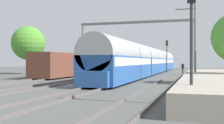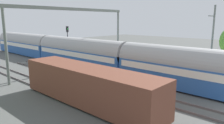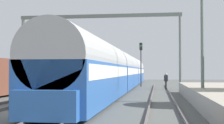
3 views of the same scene
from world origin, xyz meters
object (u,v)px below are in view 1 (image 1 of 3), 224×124
at_px(catenary_gantry, 134,34).
at_px(person_crossing, 183,67).
at_px(railway_signal_near, 191,27).
at_px(railway_signal_far, 167,52).
at_px(freight_car, 67,65).
at_px(passenger_train, 150,61).

bearing_deg(catenary_gantry, person_crossing, 8.53).
height_order(railway_signal_near, railway_signal_far, railway_signal_far).
xyz_separation_m(person_crossing, railway_signal_far, (-2.89, 5.92, 2.41)).
height_order(freight_car, railway_signal_far, railway_signal_far).
distance_m(person_crossing, railway_signal_far, 7.01).
height_order(railway_signal_far, catenary_gantry, catenary_gantry).
xyz_separation_m(passenger_train, freight_car, (-8.46, -11.12, -0.50)).
height_order(railway_signal_near, catenary_gantry, catenary_gantry).
distance_m(passenger_train, railway_signal_near, 30.30).
xyz_separation_m(passenger_train, railway_signal_far, (1.92, 5.43, 1.47)).
xyz_separation_m(person_crossing, catenary_gantry, (-6.92, -1.04, 4.91)).
bearing_deg(person_crossing, railway_signal_near, 94.44).
bearing_deg(passenger_train, railway_signal_far, 70.56).
bearing_deg(railway_signal_far, railway_signal_near, -82.42).
xyz_separation_m(freight_car, railway_signal_near, (15.04, -18.43, 1.94)).
distance_m(passenger_train, freight_car, 13.98).
xyz_separation_m(railway_signal_near, railway_signal_far, (-4.66, 34.98, 0.02)).
bearing_deg(freight_car, railway_signal_far, 57.90).
distance_m(person_crossing, catenary_gantry, 8.55).
height_order(freight_car, catenary_gantry, catenary_gantry).
distance_m(person_crossing, railway_signal_near, 29.21).
bearing_deg(person_crossing, passenger_train, -4.81).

